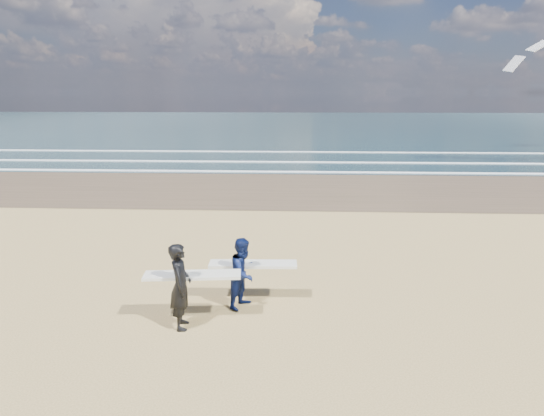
{
  "coord_description": "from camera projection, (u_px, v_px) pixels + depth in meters",
  "views": [
    {
      "loc": [
        2.57,
        -9.04,
        5.17
      ],
      "look_at": [
        1.81,
        6.0,
        1.58
      ],
      "focal_mm": 32.0,
      "sensor_mm": 36.0,
      "label": 1
    }
  ],
  "objects": [
    {
      "name": "surfer_far",
      "position": [
        244.0,
        272.0,
        11.88
      ],
      "size": [
        2.22,
        1.18,
        1.76
      ],
      "color": "#0C1744",
      "rests_on": "ground"
    },
    {
      "name": "surfer_near",
      "position": [
        182.0,
        285.0,
        10.78
      ],
      "size": [
        2.24,
        1.11,
        1.97
      ],
      "color": "black",
      "rests_on": "ground"
    },
    {
      "name": "ocean",
      "position": [
        403.0,
        125.0,
        79.07
      ],
      "size": [
        220.0,
        100.0,
        0.02
      ],
      "primitive_type": "cube",
      "color": "#182F34",
      "rests_on": "ground"
    },
    {
      "name": "foam_breakers",
      "position": [
        528.0,
        163.0,
        36.41
      ],
      "size": [
        220.0,
        11.7,
        0.05
      ],
      "color": "white",
      "rests_on": "ground"
    }
  ]
}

